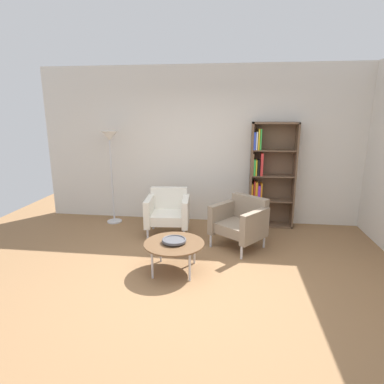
{
  "coord_description": "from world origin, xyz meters",
  "views": [
    {
      "loc": [
        0.46,
        -3.57,
        2.07
      ],
      "look_at": [
        -0.11,
        0.84,
        0.95
      ],
      "focal_mm": 29.83,
      "sensor_mm": 36.0,
      "label": 1
    }
  ],
  "objects_px": {
    "floor_lamp_torchiere": "(110,147)",
    "armchair_near_window": "(241,221)",
    "coffee_table_low": "(174,245)",
    "armchair_corner_red": "(168,211)",
    "bookshelf_tall": "(267,177)",
    "decorative_bowl": "(174,240)"
  },
  "relations": [
    {
      "from": "floor_lamp_torchiere",
      "to": "armchair_near_window",
      "type": "bearing_deg",
      "value": -19.59
    },
    {
      "from": "floor_lamp_torchiere",
      "to": "coffee_table_low",
      "type": "bearing_deg",
      "value": -49.73
    },
    {
      "from": "armchair_corner_red",
      "to": "armchair_near_window",
      "type": "bearing_deg",
      "value": -22.08
    },
    {
      "from": "bookshelf_tall",
      "to": "armchair_near_window",
      "type": "distance_m",
      "value": 1.26
    },
    {
      "from": "coffee_table_low",
      "to": "armchair_corner_red",
      "type": "xyz_separation_m",
      "value": [
        -0.35,
        1.31,
        0.04
      ]
    },
    {
      "from": "coffee_table_low",
      "to": "decorative_bowl",
      "type": "xyz_separation_m",
      "value": [
        0.0,
        0.0,
        0.06
      ]
    },
    {
      "from": "decorative_bowl",
      "to": "armchair_corner_red",
      "type": "xyz_separation_m",
      "value": [
        -0.35,
        1.31,
        -0.02
      ]
    },
    {
      "from": "bookshelf_tall",
      "to": "armchair_near_window",
      "type": "height_order",
      "value": "bookshelf_tall"
    },
    {
      "from": "bookshelf_tall",
      "to": "coffee_table_low",
      "type": "bearing_deg",
      "value": -124.53
    },
    {
      "from": "decorative_bowl",
      "to": "floor_lamp_torchiere",
      "type": "distance_m",
      "value": 2.54
    },
    {
      "from": "decorative_bowl",
      "to": "floor_lamp_torchiere",
      "type": "bearing_deg",
      "value": 130.27
    },
    {
      "from": "bookshelf_tall",
      "to": "armchair_corner_red",
      "type": "relative_size",
      "value": 2.44
    },
    {
      "from": "bookshelf_tall",
      "to": "armchair_corner_red",
      "type": "xyz_separation_m",
      "value": [
        -1.71,
        -0.67,
        -0.5
      ]
    },
    {
      "from": "bookshelf_tall",
      "to": "coffee_table_low",
      "type": "xyz_separation_m",
      "value": [
        -1.36,
        -1.98,
        -0.54
      ]
    },
    {
      "from": "armchair_near_window",
      "to": "floor_lamp_torchiere",
      "type": "distance_m",
      "value": 2.74
    },
    {
      "from": "armchair_near_window",
      "to": "decorative_bowl",
      "type": "bearing_deg",
      "value": -95.35
    },
    {
      "from": "bookshelf_tall",
      "to": "coffee_table_low",
      "type": "distance_m",
      "value": 2.47
    },
    {
      "from": "bookshelf_tall",
      "to": "armchair_near_window",
      "type": "xyz_separation_m",
      "value": [
        -0.48,
        -1.05,
        -0.5
      ]
    },
    {
      "from": "coffee_table_low",
      "to": "floor_lamp_torchiere",
      "type": "relative_size",
      "value": 0.46
    },
    {
      "from": "coffee_table_low",
      "to": "decorative_bowl",
      "type": "bearing_deg",
      "value": 0.0
    },
    {
      "from": "armchair_near_window",
      "to": "armchair_corner_red",
      "type": "bearing_deg",
      "value": -158.93
    },
    {
      "from": "armchair_corner_red",
      "to": "floor_lamp_torchiere",
      "type": "xyz_separation_m",
      "value": [
        -1.16,
        0.47,
        1.03
      ]
    }
  ]
}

